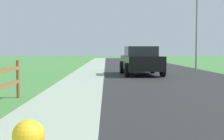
% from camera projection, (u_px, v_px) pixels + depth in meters
% --- Properties ---
extents(ground_plane, '(120.00, 120.00, 0.00)m').
position_uv_depth(ground_plane, '(105.00, 69.00, 25.31)').
color(ground_plane, '#498641').
extents(road_asphalt, '(7.00, 66.00, 0.01)m').
position_uv_depth(road_asphalt, '(147.00, 67.00, 27.36)').
color(road_asphalt, '#2A2A2A').
rests_on(road_asphalt, ground).
extents(curb_concrete, '(6.00, 66.00, 0.01)m').
position_uv_depth(curb_concrete, '(69.00, 67.00, 27.25)').
color(curb_concrete, '#A1B49C').
rests_on(curb_concrete, ground).
extents(grass_verge, '(5.00, 66.00, 0.00)m').
position_uv_depth(grass_verge, '(51.00, 67.00, 27.22)').
color(grass_verge, '#498641').
rests_on(grass_verge, ground).
extents(parked_suv_black, '(2.27, 4.63, 1.62)m').
position_uv_depth(parked_suv_black, '(141.00, 61.00, 18.59)').
color(parked_suv_black, black).
rests_on(parked_suv_black, ground).
extents(street_lamp, '(1.17, 0.20, 6.56)m').
position_uv_depth(street_lamp, '(199.00, 13.00, 21.97)').
color(street_lamp, gray).
rests_on(street_lamp, ground).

